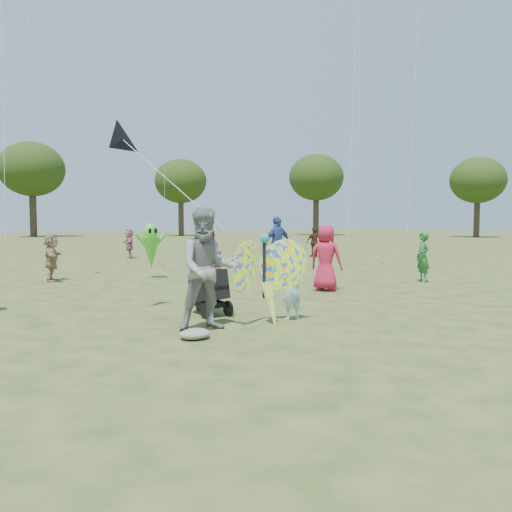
# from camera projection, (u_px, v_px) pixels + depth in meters

# --- Properties ---
(ground) EXTENTS (160.00, 160.00, 0.00)m
(ground) POSITION_uv_depth(u_px,v_px,m) (309.00, 322.00, 8.85)
(ground) COLOR #51592B
(ground) RESTS_ON ground
(child_girl) EXTENTS (0.47, 0.34, 1.17)m
(child_girl) POSITION_uv_depth(u_px,v_px,m) (292.00, 288.00, 9.06)
(child_girl) COLOR #9FD1E1
(child_girl) RESTS_ON ground
(adult_man) EXTENTS (1.14, 0.98, 2.02)m
(adult_man) POSITION_uv_depth(u_px,v_px,m) (207.00, 269.00, 8.22)
(adult_man) COLOR gray
(adult_man) RESTS_ON ground
(grey_bag) EXTENTS (0.48, 0.40, 0.15)m
(grey_bag) POSITION_uv_depth(u_px,v_px,m) (195.00, 334.00, 7.60)
(grey_bag) COLOR gray
(grey_bag) RESTS_ON ground
(crowd_a) EXTENTS (0.90, 0.99, 1.71)m
(crowd_a) POSITION_uv_depth(u_px,v_px,m) (326.00, 258.00, 12.84)
(crowd_a) COLOR #BB1D3C
(crowd_a) RESTS_ON ground
(crowd_c) EXTENTS (1.19, 0.58, 1.97)m
(crowd_c) POSITION_uv_depth(u_px,v_px,m) (278.00, 243.00, 18.19)
(crowd_c) COLOR #374D99
(crowd_c) RESTS_ON ground
(crowd_d) EXTENTS (0.78, 1.41, 1.45)m
(crowd_d) POSITION_uv_depth(u_px,v_px,m) (52.00, 257.00, 14.85)
(crowd_d) COLOR #987C5E
(crowd_d) RESTS_ON ground
(crowd_e) EXTENTS (0.96, 0.96, 1.57)m
(crowd_e) POSITION_uv_depth(u_px,v_px,m) (211.00, 255.00, 15.10)
(crowd_e) COLOR #7E2A7A
(crowd_e) RESTS_ON ground
(crowd_f) EXTENTS (0.52, 0.63, 1.48)m
(crowd_f) POSITION_uv_depth(u_px,v_px,m) (423.00, 257.00, 14.69)
(crowd_f) COLOR #286B30
(crowd_f) RESTS_ON ground
(crowd_h) EXTENTS (0.93, 0.51, 1.49)m
(crowd_h) POSITION_uv_depth(u_px,v_px,m) (314.00, 242.00, 24.97)
(crowd_h) COLOR #432316
(crowd_h) RESTS_ON ground
(crowd_j) EXTENTS (0.66, 1.39, 1.44)m
(crowd_j) POSITION_uv_depth(u_px,v_px,m) (129.00, 243.00, 24.13)
(crowd_j) COLOR #B0647D
(crowd_j) RESTS_ON ground
(jogging_stroller) EXTENTS (0.55, 1.07, 1.09)m
(jogging_stroller) POSITION_uv_depth(u_px,v_px,m) (207.00, 283.00, 9.58)
(jogging_stroller) COLOR black
(jogging_stroller) RESTS_ON ground
(butterfly_kite) EXTENTS (1.74, 0.75, 1.78)m
(butterfly_kite) POSITION_uv_depth(u_px,v_px,m) (267.00, 278.00, 8.71)
(butterfly_kite) COLOR orange
(butterfly_kite) RESTS_ON ground
(delta_kite_rig) EXTENTS (1.63, 2.31, 2.13)m
(delta_kite_rig) POSITION_uv_depth(u_px,v_px,m) (123.00, 140.00, 9.44)
(delta_kite_rig) COLOR black
(delta_kite_rig) RESTS_ON ground
(alien_kite) EXTENTS (1.12, 0.69, 1.74)m
(alien_kite) POSITION_uv_depth(u_px,v_px,m) (151.00, 248.00, 15.60)
(alien_kite) COLOR green
(alien_kite) RESTS_ON ground
(tree_line) EXTENTS (91.78, 33.60, 10.79)m
(tree_line) POSITION_uv_depth(u_px,v_px,m) (63.00, 169.00, 48.82)
(tree_line) COLOR #3A2D21
(tree_line) RESTS_ON ground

